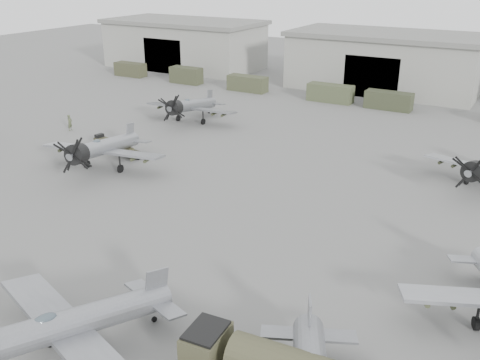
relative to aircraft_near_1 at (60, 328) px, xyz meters
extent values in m
plane|color=#5D5D5A|center=(-4.31, 7.60, -2.24)|extent=(220.00, 220.00, 0.00)
cube|color=gray|center=(-42.31, 69.60, 1.76)|extent=(28.00, 14.00, 8.00)
cube|color=slate|center=(-42.31, 69.60, 6.11)|extent=(29.00, 14.80, 0.70)
cube|color=black|center=(-42.31, 62.80, 0.76)|extent=(8.12, 0.40, 6.00)
cube|color=gray|center=(-4.31, 69.60, 1.76)|extent=(28.00, 14.00, 8.00)
cube|color=slate|center=(-4.31, 69.60, 6.11)|extent=(29.00, 14.80, 0.70)
cube|color=black|center=(-4.31, 62.80, 0.76)|extent=(8.12, 0.40, 6.00)
cube|color=#3A3B27|center=(-45.53, 57.60, -1.08)|extent=(5.68, 2.20, 2.32)
cube|color=#383C27|center=(-33.59, 57.60, -0.93)|extent=(5.39, 2.20, 2.63)
cube|color=#3D422B|center=(-22.02, 57.60, -1.06)|extent=(6.24, 2.20, 2.37)
cube|color=#434B31|center=(-8.47, 57.60, -1.00)|extent=(6.50, 2.20, 2.48)
cube|color=#343A26|center=(-0.08, 57.60, -1.05)|extent=(6.27, 2.20, 2.37)
cylinder|color=gray|center=(0.29, 0.87, -0.08)|extent=(4.66, 10.29, 3.05)
cube|color=gray|center=(0.10, 0.31, -0.33)|extent=(12.27, 5.90, 0.55)
cube|color=gray|center=(1.74, 5.22, 0.07)|extent=(0.62, 1.58, 1.95)
ellipsoid|color=#3F4C54|center=(-0.20, -0.61, 0.80)|extent=(0.93, 1.30, 0.55)
cylinder|color=black|center=(-1.72, 0.71, -1.90)|extent=(0.51, 0.83, 0.78)
cylinder|color=black|center=(1.64, 4.95, -2.09)|extent=(0.21, 0.33, 0.31)
cube|color=gray|center=(10.15, 6.57, 0.19)|extent=(0.82, 1.61, 2.05)
cylinder|color=black|center=(10.27, 6.29, -2.08)|extent=(0.25, 0.35, 0.33)
cylinder|color=gray|center=(-17.49, 21.80, -0.09)|extent=(3.41, 10.42, 3.04)
cylinder|color=black|center=(-16.61, 17.31, 0.63)|extent=(2.11, 1.87, 2.03)
cube|color=gray|center=(-17.38, 21.23, -0.34)|extent=(12.36, 4.44, 0.55)
cube|color=gray|center=(-18.36, 26.30, 0.06)|extent=(0.43, 1.61, 1.94)
ellipsoid|color=#3F4C54|center=(-17.19, 20.28, 0.79)|extent=(0.80, 1.26, 0.55)
cylinder|color=black|center=(-19.15, 20.69, -1.90)|extent=(0.42, 0.82, 0.78)
cylinder|color=black|center=(-15.52, 21.39, -1.90)|extent=(0.42, 0.82, 0.78)
cylinder|color=black|center=(-18.31, 26.01, -2.09)|extent=(0.17, 0.33, 0.31)
cylinder|color=black|center=(17.19, 13.23, -1.90)|extent=(0.55, 0.80, 0.76)
cylinder|color=gray|center=(-19.59, 39.46, -0.17)|extent=(2.30, 10.05, 2.93)
cylinder|color=black|center=(-19.20, 35.06, 0.53)|extent=(1.91, 1.64, 1.95)
cube|color=gray|center=(-19.54, 38.90, -0.41)|extent=(11.88, 3.12, 0.53)
cube|color=gray|center=(-19.99, 43.85, -0.02)|extent=(0.25, 1.57, 1.88)
ellipsoid|color=#3F4C54|center=(-19.46, 37.96, 0.68)|extent=(0.66, 1.17, 0.53)
cylinder|color=black|center=(-21.30, 38.55, -1.91)|extent=(0.33, 0.77, 0.75)
cylinder|color=black|center=(-17.75, 38.87, -1.91)|extent=(0.33, 0.77, 0.75)
cylinder|color=black|center=(-19.96, 43.57, -2.10)|extent=(0.14, 0.31, 0.30)
cylinder|color=black|center=(14.19, 30.93, 0.44)|extent=(2.04, 1.83, 1.89)
cylinder|color=black|center=(13.45, 34.80, -1.92)|extent=(0.43, 0.77, 0.73)
cube|color=#42412B|center=(6.45, 2.98, -0.59)|extent=(1.89, 2.57, 1.81)
cube|color=black|center=(6.45, 2.98, 0.37)|extent=(1.76, 2.24, 0.16)
cube|color=#3E3C28|center=(-22.17, 26.15, -1.67)|extent=(2.05, 1.48, 0.83)
cube|color=black|center=(-22.78, 26.27, -1.15)|extent=(0.69, 1.02, 0.52)
cylinder|color=black|center=(-22.17, 26.15, -1.98)|extent=(1.33, 0.81, 0.58)
cylinder|color=black|center=(-20.85, 25.89, -1.77)|extent=(1.24, 0.32, 0.08)
cube|color=#3E3C28|center=(-18.30, 25.39, -1.77)|extent=(4.15, 2.18, 0.19)
cylinder|color=black|center=(-18.30, 25.39, -2.03)|extent=(1.61, 0.75, 0.46)
cylinder|color=#3E3C28|center=(-18.30, 25.39, -1.56)|extent=(1.49, 0.61, 0.33)
imported|color=#434B31|center=(-29.92, 28.78, -1.29)|extent=(0.57, 0.76, 1.90)
camera|label=1|loc=(18.07, -13.89, 16.29)|focal=40.00mm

